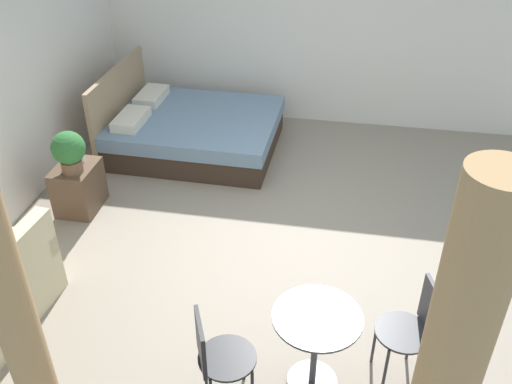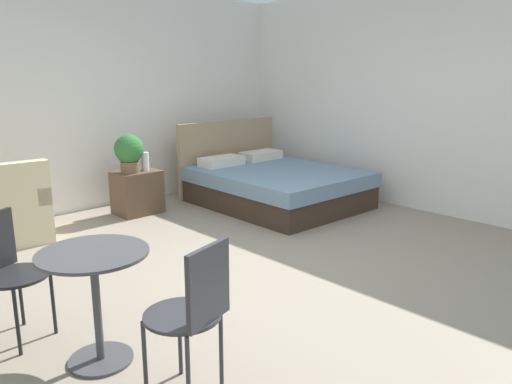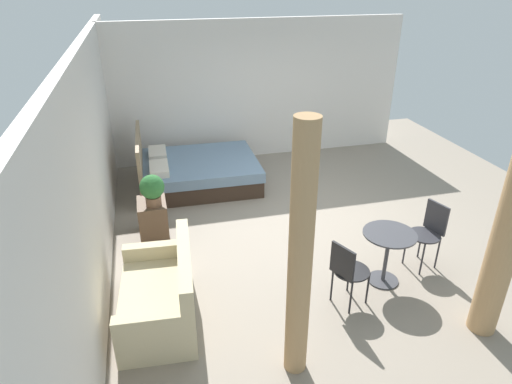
% 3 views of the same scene
% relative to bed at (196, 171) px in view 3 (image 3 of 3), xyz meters
% --- Properties ---
extents(ground_plane, '(8.98, 9.08, 0.02)m').
position_rel_bed_xyz_m(ground_plane, '(-1.77, -1.52, -0.28)').
color(ground_plane, gray).
extents(wall_back, '(8.98, 0.12, 2.78)m').
position_rel_bed_xyz_m(wall_back, '(-1.77, 1.52, 1.12)').
color(wall_back, silver).
rests_on(wall_back, ground).
extents(wall_right, '(0.12, 6.08, 2.78)m').
position_rel_bed_xyz_m(wall_right, '(1.22, -1.52, 1.12)').
color(wall_right, silver).
rests_on(wall_right, ground).
extents(bed, '(1.75, 2.14, 1.05)m').
position_rel_bed_xyz_m(bed, '(0.00, 0.00, 0.00)').
color(bed, '#38281E').
rests_on(bed, ground).
extents(couch, '(1.48, 0.91, 0.88)m').
position_rel_bed_xyz_m(couch, '(-3.47, 0.83, 0.03)').
color(couch, beige).
rests_on(couch, ground).
extents(nightstand, '(0.54, 0.42, 0.54)m').
position_rel_bed_xyz_m(nightstand, '(-1.57, 0.85, 0.00)').
color(nightstand, brown).
rests_on(nightstand, ground).
extents(potted_plant, '(0.35, 0.35, 0.47)m').
position_rel_bed_xyz_m(potted_plant, '(-1.67, 0.81, 0.53)').
color(potted_plant, brown).
rests_on(potted_plant, nightstand).
extents(vase, '(0.10, 0.10, 0.23)m').
position_rel_bed_xyz_m(vase, '(-1.45, 0.82, 0.38)').
color(vase, silver).
rests_on(vase, nightstand).
extents(balcony_table, '(0.66, 0.66, 0.72)m').
position_rel_bed_xyz_m(balcony_table, '(-3.48, -1.95, 0.23)').
color(balcony_table, '#3F3F44').
rests_on(balcony_table, ground).
extents(cafe_chair_near_window, '(0.56, 0.56, 0.85)m').
position_rel_bed_xyz_m(cafe_chair_near_window, '(-3.78, -1.27, 0.25)').
color(cafe_chair_near_window, black).
rests_on(cafe_chair_near_window, ground).
extents(cafe_chair_near_couch, '(0.52, 0.52, 0.90)m').
position_rel_bed_xyz_m(cafe_chair_near_couch, '(-3.28, -2.67, 0.29)').
color(cafe_chair_near_couch, '#2D2D33').
rests_on(cafe_chair_near_couch, ground).
extents(curtain_left, '(0.30, 0.30, 2.62)m').
position_rel_bed_xyz_m(curtain_left, '(-4.52, -2.60, 1.04)').
color(curtain_left, tan).
rests_on(curtain_left, ground).
extents(curtain_right, '(0.22, 0.22, 2.62)m').
position_rel_bed_xyz_m(curtain_right, '(-4.52, -0.40, 1.04)').
color(curtain_right, tan).
rests_on(curtain_right, ground).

